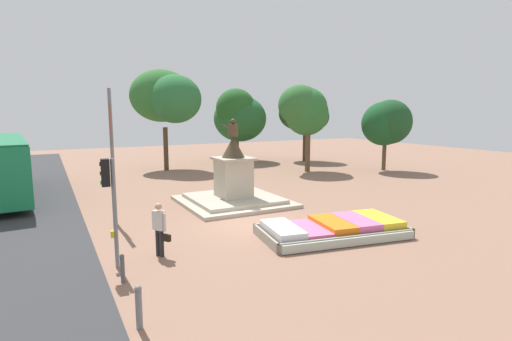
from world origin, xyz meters
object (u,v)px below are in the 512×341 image
(city_bus, at_px, (0,164))
(kerb_bollard_south, at_px, (139,306))
(flower_planter, at_px, (334,229))
(pedestrian_with_handbag, at_px, (160,226))
(kerb_bollard_mid_a, at_px, (123,268))
(statue_monument, at_px, (234,186))
(banner_pole, at_px, (112,150))
(traffic_light_near_crossing, at_px, (110,193))

(city_bus, distance_m, kerb_bollard_south, 17.50)
(flower_planter, xyz_separation_m, city_bus, (-11.64, 13.89, 1.60))
(pedestrian_with_handbag, height_order, kerb_bollard_mid_a, pedestrian_with_handbag)
(statue_monument, distance_m, city_bus, 12.83)
(city_bus, xyz_separation_m, kerb_bollard_south, (3.80, -17.03, -1.34))
(banner_pole, height_order, city_bus, banner_pole)
(kerb_bollard_mid_a, bearing_deg, traffic_light_near_crossing, 93.14)
(flower_planter, relative_size, kerb_bollard_south, 5.87)
(kerb_bollard_south, relative_size, kerb_bollard_mid_a, 1.22)
(banner_pole, relative_size, city_bus, 0.48)
(statue_monument, relative_size, banner_pole, 0.91)
(traffic_light_near_crossing, relative_size, kerb_bollard_mid_a, 4.09)
(kerb_bollard_south, bearing_deg, banner_pole, 84.46)
(kerb_bollard_south, bearing_deg, pedestrian_with_handbag, 69.64)
(city_bus, bearing_deg, kerb_bollard_south, -77.43)
(statue_monument, xyz_separation_m, kerb_bollard_mid_a, (-6.65, -7.19, -0.47))
(pedestrian_with_handbag, bearing_deg, city_bus, 112.40)
(city_bus, height_order, kerb_bollard_mid_a, city_bus)
(statue_monument, height_order, pedestrian_with_handbag, statue_monument)
(pedestrian_with_handbag, bearing_deg, traffic_light_near_crossing, -168.11)
(statue_monument, bearing_deg, kerb_bollard_mid_a, -132.76)
(traffic_light_near_crossing, distance_m, banner_pole, 5.05)
(traffic_light_near_crossing, bearing_deg, kerb_bollard_mid_a, -86.86)
(traffic_light_near_crossing, height_order, city_bus, traffic_light_near_crossing)
(banner_pole, bearing_deg, kerb_bollard_south, -95.54)
(statue_monument, xyz_separation_m, banner_pole, (-5.90, -1.08, 2.19))
(banner_pole, bearing_deg, traffic_light_near_crossing, -99.41)
(flower_planter, bearing_deg, kerb_bollard_south, -158.22)
(statue_monument, height_order, city_bus, statue_monument)
(city_bus, xyz_separation_m, kerb_bollard_mid_a, (3.89, -14.43, -1.44))
(statue_monument, relative_size, pedestrian_with_handbag, 2.88)
(pedestrian_with_handbag, xyz_separation_m, kerb_bollard_mid_a, (-1.43, -1.52, -0.58))
(banner_pole, bearing_deg, statue_monument, 10.33)
(pedestrian_with_handbag, distance_m, kerb_bollard_mid_a, 2.16)
(flower_planter, height_order, statue_monument, statue_monument)
(statue_monument, bearing_deg, banner_pole, -169.67)
(statue_monument, xyz_separation_m, pedestrian_with_handbag, (-5.22, -5.68, 0.11))
(flower_planter, height_order, city_bus, city_bus)
(city_bus, height_order, kerb_bollard_south, city_bus)
(city_bus, height_order, pedestrian_with_handbag, city_bus)
(kerb_bollard_mid_a, bearing_deg, statue_monument, 47.24)
(traffic_light_near_crossing, height_order, kerb_bollard_south, traffic_light_near_crossing)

